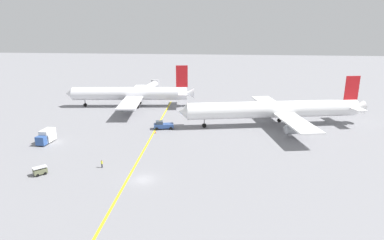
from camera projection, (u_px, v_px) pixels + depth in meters
ground_plane at (143, 180)px, 65.30m from camera, size 600.00×600.00×0.00m
taxiway_stripe at (139, 159)px, 75.21m from camera, size 5.68×119.91×0.01m
airliner_at_gate_left at (131, 94)px, 123.40m from camera, size 48.74×44.53×15.59m
airliner_being_pushed at (275, 110)px, 99.34m from camera, size 57.86×44.05×15.07m
pushback_tug at (163, 125)px, 97.14m from camera, size 9.08×3.79×2.76m
gse_catering_truck_tall at (46, 137)px, 85.30m from camera, size 2.79×5.99×3.50m
gse_baggage_cart_near_cluster at (40, 171)px, 67.22m from camera, size 3.03×3.05×1.71m
ground_crew_wing_walker_right at (102, 164)px, 70.55m from camera, size 0.48×0.36×1.74m
traffic_cone_wingtip_starboard at (155, 132)px, 93.45m from camera, size 0.44×0.44×0.60m
jet_bridge at (150, 87)px, 142.98m from camera, size 4.86×21.65×5.83m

